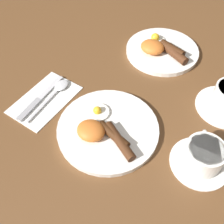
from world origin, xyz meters
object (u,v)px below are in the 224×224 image
teacup_near (203,157)px  breakfast_plate_far (162,50)px  knife (39,99)px  breakfast_plate_near (107,129)px  spoon (58,89)px

teacup_near → breakfast_plate_far: bearing=126.3°
knife → breakfast_plate_near: bearing=-89.5°
knife → breakfast_plate_far: bearing=-31.0°
breakfast_plate_far → teacup_near: teacup_near is taller
teacup_near → spoon: bearing=177.8°
breakfast_plate_near → knife: size_ratio=1.38×
spoon → knife: bearing=157.1°
breakfast_plate_near → teacup_near: size_ratio=1.85×
teacup_near → knife: (-0.46, -0.04, -0.02)m
breakfast_plate_far → spoon: bearing=-121.3°
breakfast_plate_far → spoon: (-0.19, -0.31, -0.01)m
breakfast_plate_far → spoon: size_ratio=1.33×
teacup_near → knife: size_ratio=0.75×
knife → spoon: spoon is taller
breakfast_plate_near → spoon: size_ratio=1.46×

